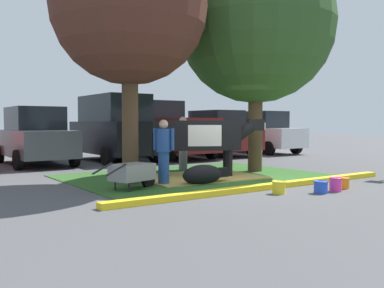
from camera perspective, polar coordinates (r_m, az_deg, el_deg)
The scene contains 20 objects.
ground_plane at distance 10.75m, azimuth 6.14°, elevation -5.10°, with size 80.00×80.00×0.00m, color #4C4C4F.
grass_island at distance 11.87m, azimuth 0.65°, elevation -4.28°, with size 6.80×5.12×0.02m, color #2D5B23.
curb_yellow at distance 9.81m, azimuth 9.97°, elevation -5.54°, with size 8.00×0.24×0.12m, color yellow.
hay_bedding at distance 11.56m, azimuth 0.86°, elevation -4.40°, with size 3.20×2.40×0.04m, color tan.
shade_tree_left at distance 10.84m, azimuth -8.28°, elevation 17.50°, with size 3.74×3.74×6.13m.
shade_tree_right at distance 13.42m, azimuth 8.44°, elevation 15.30°, with size 4.66×4.66×6.73m.
cow_holstein at distance 11.70m, azimuth 1.16°, elevation 1.09°, with size 2.96×1.72×1.58m.
calf_lying at distance 10.34m, azimuth 1.55°, elevation -4.07°, with size 1.30×0.48×0.48m.
person_handler at distance 10.19m, azimuth -3.76°, elevation -0.84°, with size 0.36×0.44×1.55m.
person_visitor_near at distance 13.33m, azimuth -1.19°, elevation 0.32°, with size 0.51×0.34×1.66m.
wheelbarrow at distance 9.59m, azimuth -7.80°, elevation -3.75°, with size 1.61×0.91×0.63m.
bucket_yellow at distance 9.21m, azimuth 11.38°, elevation -5.61°, with size 0.29×0.29×0.26m.
bucket_blue at distance 9.48m, azimuth 16.64°, elevation -5.44°, with size 0.31×0.31×0.26m.
bucket_pink at distance 9.82m, azimuth 18.42°, elevation -5.05°, with size 0.28×0.28×0.30m.
bucket_orange at distance 10.33m, azimuth 19.20°, elevation -4.82°, with size 0.34×0.34×0.25m.
sedan_silver at distance 16.06m, azimuth -20.03°, elevation 0.91°, with size 2.04×4.41×2.02m.
suv_black at distance 16.83m, azimuth -10.28°, elevation 2.09°, with size 2.14×4.61×2.52m.
pickup_truck_maroon at distance 18.32m, azimuth -3.42°, elevation 1.70°, with size 2.24×5.41×2.42m.
sedan_blue at distance 19.53m, azimuth 3.22°, elevation 1.40°, with size 2.04×4.41×2.02m.
hatchback_white at distance 21.33m, azimuth 9.13°, elevation 1.49°, with size 2.04×4.41×2.02m.
Camera 1 is at (-7.01, -8.01, 1.49)m, focal length 40.38 mm.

